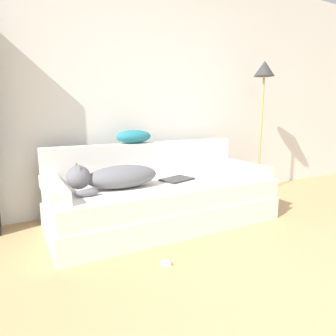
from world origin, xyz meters
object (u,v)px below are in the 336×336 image
(floor_lamp, at_px, (264,84))
(power_adapter, at_px, (166,263))
(couch, at_px, (163,202))
(laptop, at_px, (177,179))
(throw_pillow, at_px, (134,137))
(dog, at_px, (114,177))

(floor_lamp, distance_m, power_adapter, 2.62)
(couch, xyz_separation_m, laptop, (0.15, -0.01, 0.22))
(couch, relative_size, throw_pillow, 5.65)
(throw_pillow, relative_size, floor_lamp, 0.23)
(power_adapter, bearing_deg, throw_pillow, 78.13)
(laptop, bearing_deg, floor_lamp, -4.36)
(dog, relative_size, throw_pillow, 2.10)
(laptop, relative_size, throw_pillow, 0.93)
(throw_pillow, bearing_deg, floor_lamp, -4.01)
(dog, bearing_deg, couch, 5.16)
(dog, height_order, throw_pillow, throw_pillow)
(couch, xyz_separation_m, throw_pillow, (-0.13, 0.42, 0.62))
(dog, height_order, floor_lamp, floor_lamp)
(couch, distance_m, laptop, 0.26)
(couch, distance_m, dog, 0.60)
(throw_pillow, bearing_deg, couch, -72.86)
(couch, height_order, laptop, laptop)
(dog, xyz_separation_m, laptop, (0.65, 0.04, -0.10))
(floor_lamp, relative_size, power_adapter, 28.64)
(couch, xyz_separation_m, floor_lamp, (1.56, 0.30, 1.21))
(throw_pillow, distance_m, floor_lamp, 1.79)
(couch, distance_m, power_adapter, 0.87)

